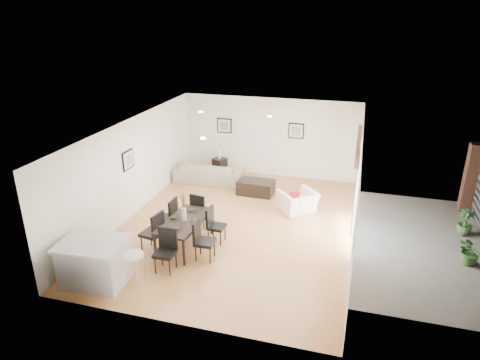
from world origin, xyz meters
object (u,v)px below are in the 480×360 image
(kitchen_island, at_px, (95,262))
(side_table, at_px, (220,165))
(dining_table, at_px, (184,223))
(dining_chair_efar, at_px, (214,223))
(dining_chair_head, at_px, (166,247))
(dining_chair_wfar, at_px, (170,215))
(dining_chair_foot, at_px, (199,208))
(dining_chair_enear, at_px, (201,238))
(coffee_table, at_px, (256,187))
(dining_chair_wnear, at_px, (154,230))
(armchair, at_px, (298,202))
(sofa, at_px, (209,173))
(bar_stool, at_px, (135,259))

(kitchen_island, bearing_deg, side_table, 82.54)
(dining_table, xyz_separation_m, dining_chair_efar, (0.59, 0.42, -0.12))
(dining_chair_head, relative_size, side_table, 1.85)
(dining_chair_wfar, xyz_separation_m, side_table, (-0.21, 4.63, -0.29))
(dining_table, relative_size, kitchen_island, 1.21)
(dining_chair_foot, bearing_deg, dining_table, 99.82)
(dining_table, distance_m, dining_chair_efar, 0.74)
(dining_chair_enear, height_order, coffee_table, dining_chair_enear)
(dining_chair_wnear, xyz_separation_m, dining_chair_efar, (1.17, 0.85, -0.07))
(armchair, bearing_deg, dining_chair_wfar, -3.48)
(dining_chair_wnear, height_order, dining_chair_foot, dining_chair_wnear)
(dining_chair_enear, distance_m, dining_chair_efar, 0.84)
(armchair, xyz_separation_m, side_table, (-3.14, 2.41, -0.05))
(sofa, bearing_deg, dining_table, 99.52)
(armchair, relative_size, coffee_table, 0.87)
(dining_table, bearing_deg, dining_chair_head, -85.93)
(dining_chair_head, relative_size, bar_stool, 1.17)
(dining_chair_foot, relative_size, coffee_table, 0.87)
(dining_chair_wnear, bearing_deg, dining_chair_enear, 100.33)
(sofa, height_order, dining_chair_wnear, dining_chair_wnear)
(dining_chair_wfar, bearing_deg, dining_chair_efar, 91.29)
(dining_table, xyz_separation_m, dining_chair_head, (-0.00, -1.03, -0.08))
(dining_chair_enear, relative_size, dining_chair_efar, 1.07)
(dining_chair_wnear, xyz_separation_m, bar_stool, (0.29, -1.45, 0.15))
(dining_chair_efar, bearing_deg, dining_chair_wnear, 129.53)
(dining_chair_wnear, bearing_deg, dining_table, 136.44)
(armchair, distance_m, coffee_table, 1.72)
(dining_chair_wnear, bearing_deg, bar_stool, 21.11)
(dining_chair_wnear, distance_m, dining_chair_wfar, 0.85)
(dining_chair_foot, xyz_separation_m, coffee_table, (0.90, 2.53, -0.31))
(dining_chair_wfar, height_order, kitchen_island, dining_chair_wfar)
(side_table, bearing_deg, dining_chair_wfar, -87.35)
(dining_chair_efar, xyz_separation_m, dining_chair_head, (-0.59, -1.45, 0.04))
(armchair, height_order, kitchen_island, kitchen_island)
(dining_chair_wnear, bearing_deg, dining_chair_head, 53.97)
(dining_chair_wfar, xyz_separation_m, dining_chair_enear, (1.17, -0.84, -0.02))
(dining_chair_enear, height_order, kitchen_island, dining_chair_enear)
(dining_chair_enear, xyz_separation_m, dining_chair_head, (-0.58, -0.61, 0.00))
(sofa, bearing_deg, dining_chair_head, 97.21)
(armchair, xyz_separation_m, bar_stool, (-2.63, -4.53, 0.41))
(dining_chair_wnear, bearing_deg, dining_chair_foot, 168.57)
(dining_chair_enear, bearing_deg, bar_stool, 146.76)
(sofa, xyz_separation_m, bar_stool, (0.56, -6.00, 0.39))
(dining_chair_foot, height_order, bar_stool, dining_chair_foot)
(dining_chair_wnear, height_order, dining_chair_wfar, dining_chair_wnear)
(dining_table, height_order, side_table, dining_table)
(bar_stool, bearing_deg, armchair, 59.80)
(dining_chair_efar, distance_m, kitchen_island, 2.94)
(sofa, relative_size, dining_chair_wfar, 2.27)
(bar_stool, bearing_deg, kitchen_island, 180.00)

